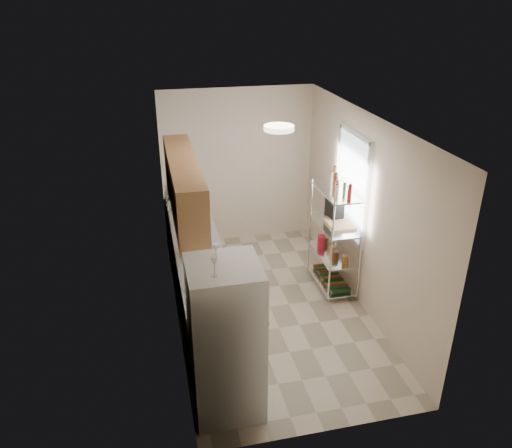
{
  "coord_description": "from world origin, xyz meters",
  "views": [
    {
      "loc": [
        -1.46,
        -5.55,
        3.94
      ],
      "look_at": [
        -0.14,
        0.25,
        1.16
      ],
      "focal_mm": 35.0,
      "sensor_mm": 36.0,
      "label": 1
    }
  ],
  "objects_px": {
    "rice_cooker": "(195,246)",
    "espresso_machine": "(334,208)",
    "cutting_board": "(340,223)",
    "frying_pan_large": "(185,222)",
    "refrigerator": "(226,340)"
  },
  "relations": [
    {
      "from": "rice_cooker",
      "to": "espresso_machine",
      "type": "relative_size",
      "value": 0.86
    },
    {
      "from": "rice_cooker",
      "to": "cutting_board",
      "type": "height_order",
      "value": "rice_cooker"
    },
    {
      "from": "rice_cooker",
      "to": "espresso_machine",
      "type": "xyz_separation_m",
      "value": [
        2.03,
        0.41,
        0.16
      ]
    },
    {
      "from": "frying_pan_large",
      "to": "espresso_machine",
      "type": "bearing_deg",
      "value": -29.2
    },
    {
      "from": "cutting_board",
      "to": "espresso_machine",
      "type": "relative_size",
      "value": 1.58
    },
    {
      "from": "rice_cooker",
      "to": "frying_pan_large",
      "type": "distance_m",
      "value": 0.95
    },
    {
      "from": "cutting_board",
      "to": "refrigerator",
      "type": "bearing_deg",
      "value": -135.31
    },
    {
      "from": "refrigerator",
      "to": "cutting_board",
      "type": "height_order",
      "value": "refrigerator"
    },
    {
      "from": "refrigerator",
      "to": "rice_cooker",
      "type": "relative_size",
      "value": 6.35
    },
    {
      "from": "cutting_board",
      "to": "espresso_machine",
      "type": "height_order",
      "value": "espresso_machine"
    },
    {
      "from": "rice_cooker",
      "to": "espresso_machine",
      "type": "bearing_deg",
      "value": 11.38
    },
    {
      "from": "refrigerator",
      "to": "espresso_machine",
      "type": "distance_m",
      "value": 2.9
    },
    {
      "from": "rice_cooker",
      "to": "espresso_machine",
      "type": "distance_m",
      "value": 2.08
    },
    {
      "from": "cutting_board",
      "to": "espresso_machine",
      "type": "bearing_deg",
      "value": 94.37
    },
    {
      "from": "refrigerator",
      "to": "rice_cooker",
      "type": "distance_m",
      "value": 1.74
    }
  ]
}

